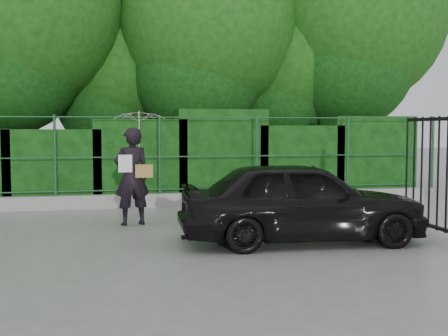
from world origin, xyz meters
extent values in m
plane|color=gray|center=(0.00, 0.00, 0.00)|extent=(80.00, 80.00, 0.00)
cube|color=#9E9E99|center=(0.00, 4.50, 0.15)|extent=(14.00, 0.25, 0.30)
cylinder|color=#1D4929|center=(-1.90, 4.50, 1.20)|extent=(0.06, 0.06, 1.80)
cylinder|color=#1D4929|center=(0.40, 4.50, 1.20)|extent=(0.06, 0.06, 1.80)
cylinder|color=#1D4929|center=(2.70, 4.50, 1.20)|extent=(0.06, 0.06, 1.80)
cylinder|color=#1D4929|center=(5.00, 4.50, 1.20)|extent=(0.06, 0.06, 1.80)
cylinder|color=#1D4929|center=(7.30, 4.50, 1.20)|extent=(0.06, 0.06, 1.80)
cylinder|color=#1D4929|center=(0.00, 4.50, 0.40)|extent=(13.60, 0.03, 0.03)
cylinder|color=#1D4929|center=(0.00, 4.50, 1.15)|extent=(13.60, 0.03, 0.03)
cylinder|color=#1D4929|center=(0.00, 4.50, 2.05)|extent=(13.60, 0.03, 0.03)
cube|color=black|center=(-2.00, 5.50, 0.89)|extent=(2.20, 1.20, 1.78)
cube|color=black|center=(0.00, 5.50, 1.01)|extent=(2.20, 1.20, 2.02)
cube|color=black|center=(2.00, 5.50, 1.13)|extent=(2.20, 1.20, 2.26)
cube|color=black|center=(4.00, 5.50, 0.94)|extent=(2.20, 1.20, 1.87)
cube|color=black|center=(6.00, 5.50, 1.06)|extent=(2.20, 1.20, 2.11)
cylinder|color=black|center=(-3.00, 7.20, 2.25)|extent=(0.36, 0.36, 4.50)
sphere|color=#14470F|center=(-3.00, 7.20, 4.95)|extent=(5.40, 5.40, 5.40)
cylinder|color=black|center=(-0.50, 8.50, 1.62)|extent=(0.36, 0.36, 3.25)
sphere|color=#14470F|center=(-0.50, 8.50, 3.58)|extent=(3.90, 3.90, 3.90)
cylinder|color=black|center=(2.00, 7.50, 2.12)|extent=(0.36, 0.36, 4.25)
sphere|color=#14470F|center=(2.00, 7.50, 4.68)|extent=(5.10, 5.10, 5.10)
cylinder|color=black|center=(4.50, 8.20, 1.75)|extent=(0.36, 0.36, 3.50)
sphere|color=#14470F|center=(4.50, 8.20, 3.85)|extent=(4.20, 4.20, 4.20)
cylinder|color=black|center=(6.50, 7.80, 2.38)|extent=(0.36, 0.36, 4.75)
sphere|color=#14470F|center=(6.50, 7.80, 5.23)|extent=(5.70, 5.70, 5.70)
cube|color=black|center=(4.60, -0.05, 0.15)|extent=(0.05, 2.00, 0.06)
cube|color=black|center=(4.60, -0.05, 1.95)|extent=(0.05, 2.00, 0.06)
cylinder|color=black|center=(4.60, -0.25, 1.05)|extent=(0.04, 0.04, 1.90)
cylinder|color=black|center=(4.60, 0.00, 1.05)|extent=(0.04, 0.04, 1.90)
cylinder|color=black|center=(4.60, 0.25, 1.05)|extent=(0.04, 0.04, 1.90)
cylinder|color=black|center=(4.60, 0.50, 1.05)|extent=(0.04, 0.04, 1.90)
cylinder|color=black|center=(4.60, 0.75, 1.05)|extent=(0.04, 0.04, 1.90)
cylinder|color=black|center=(4.60, 1.00, 1.05)|extent=(0.04, 0.04, 1.90)
imported|color=black|center=(-0.32, 2.16, 0.91)|extent=(0.74, 0.57, 1.81)
imported|color=silver|center=(-0.17, 2.21, 1.70)|extent=(0.98, 1.00, 0.90)
cube|color=#A27B3A|center=(-0.10, 2.08, 1.01)|extent=(0.32, 0.15, 0.24)
cube|color=white|center=(-0.44, 2.04, 1.15)|extent=(0.25, 0.02, 0.32)
imported|color=black|center=(2.23, 0.01, 0.66)|extent=(3.92, 1.73, 1.31)
camera|label=1|loc=(-0.71, -8.34, 1.79)|focal=45.00mm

